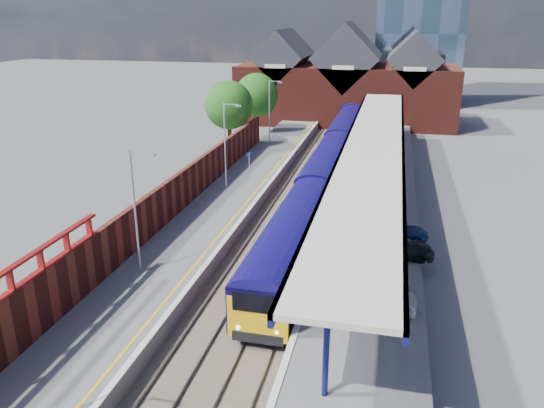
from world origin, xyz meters
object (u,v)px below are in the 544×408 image
(lamp_post_c, at_px, (226,140))
(parked_car_dark, at_px, (396,246))
(platform_sign, at_px, (249,162))
(lamp_post_d, at_px, (271,108))
(train, at_px, (338,145))
(lamp_post_b, at_px, (137,204))
(parked_car_silver, at_px, (374,297))
(parked_car_blue, at_px, (398,231))

(lamp_post_c, relative_size, parked_car_dark, 1.56)
(platform_sign, bearing_deg, lamp_post_d, 95.56)
(parked_car_dark, bearing_deg, lamp_post_c, 49.79)
(train, bearing_deg, lamp_post_b, -105.55)
(parked_car_silver, bearing_deg, parked_car_blue, -3.65)
(lamp_post_c, height_order, parked_car_silver, lamp_post_c)
(parked_car_silver, bearing_deg, lamp_post_c, 40.19)
(train, relative_size, parked_car_dark, 14.66)
(parked_car_blue, bearing_deg, lamp_post_c, 57.71)
(parked_car_dark, distance_m, parked_car_blue, 2.65)
(platform_sign, height_order, parked_car_blue, platform_sign)
(lamp_post_b, height_order, parked_car_dark, lamp_post_b)
(lamp_post_d, bearing_deg, platform_sign, -84.44)
(platform_sign, relative_size, parked_car_dark, 0.56)
(lamp_post_c, distance_m, lamp_post_d, 16.00)
(lamp_post_b, height_order, parked_car_silver, lamp_post_b)
(lamp_post_d, relative_size, parked_car_dark, 1.56)
(parked_car_blue, bearing_deg, lamp_post_b, 117.17)
(lamp_post_b, bearing_deg, parked_car_blue, 29.22)
(parked_car_silver, relative_size, parked_car_dark, 0.90)
(lamp_post_d, height_order, platform_sign, lamp_post_d)
(lamp_post_d, bearing_deg, lamp_post_c, -90.00)
(train, bearing_deg, lamp_post_d, 154.34)
(lamp_post_b, xyz_separation_m, lamp_post_d, (0.00, 32.00, 0.00))
(lamp_post_b, xyz_separation_m, platform_sign, (1.36, 18.00, -2.30))
(lamp_post_c, xyz_separation_m, parked_car_dark, (13.86, -10.81, -3.34))
(lamp_post_d, bearing_deg, parked_car_blue, -59.90)
(lamp_post_c, xyz_separation_m, platform_sign, (1.36, 2.00, -2.30))
(lamp_post_c, distance_m, parked_car_blue, 16.58)
(train, relative_size, lamp_post_d, 9.42)
(lamp_post_d, relative_size, parked_car_silver, 1.73)
(train, xyz_separation_m, parked_car_blue, (6.15, -20.39, -0.59))
(parked_car_silver, relative_size, parked_car_blue, 1.06)
(lamp_post_b, distance_m, platform_sign, 18.20)
(lamp_post_d, bearing_deg, lamp_post_b, -90.00)
(lamp_post_b, relative_size, platform_sign, 2.80)
(platform_sign, distance_m, parked_car_dark, 17.93)
(lamp_post_b, height_order, lamp_post_c, same)
(parked_car_blue, bearing_deg, train, 14.73)
(lamp_post_c, xyz_separation_m, parked_car_silver, (12.88, -17.24, -3.32))
(lamp_post_b, bearing_deg, parked_car_dark, 20.54)
(parked_car_dark, bearing_deg, lamp_post_b, 108.26)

